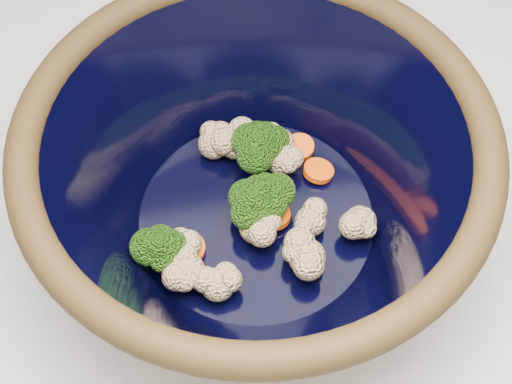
% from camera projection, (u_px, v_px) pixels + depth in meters
% --- Properties ---
extents(mixing_bowl, '(0.45, 0.45, 0.17)m').
position_uv_depth(mixing_bowl, '(256.00, 182.00, 0.60)').
color(mixing_bowl, black).
rests_on(mixing_bowl, counter).
extents(vegetable_pile, '(0.21, 0.18, 0.06)m').
position_uv_depth(vegetable_pile, '(251.00, 193.00, 0.64)').
color(vegetable_pile, '#608442').
rests_on(vegetable_pile, mixing_bowl).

